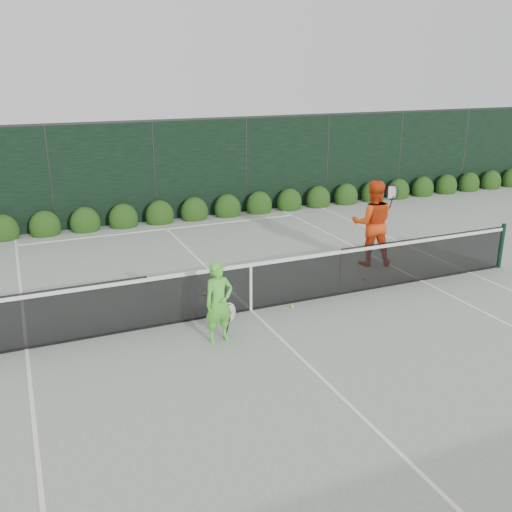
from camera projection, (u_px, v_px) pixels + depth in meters
name	position (u px, v px, depth m)	size (l,w,h in m)	color
ground	(251.00, 310.00, 11.17)	(80.00, 80.00, 0.00)	gray
tennis_net	(250.00, 285.00, 10.99)	(12.90, 0.10, 1.07)	#113322
player_woman	(219.00, 303.00, 9.72)	(0.63, 0.41, 1.43)	#5BD33E
player_man	(372.00, 223.00, 13.48)	(1.22, 1.11, 2.04)	#E84313
court_lines	(251.00, 310.00, 11.17)	(11.03, 23.83, 0.01)	white
windscreen_fence	(322.00, 284.00, 8.33)	(32.00, 21.07, 3.06)	black
hedge_row	(160.00, 216.00, 17.32)	(31.66, 0.65, 0.94)	#15340E
tennis_balls	(289.00, 293.00, 11.95)	(3.63, 1.34, 0.07)	#BAD42F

